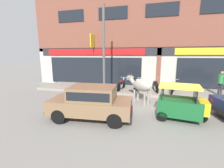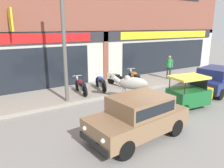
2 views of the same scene
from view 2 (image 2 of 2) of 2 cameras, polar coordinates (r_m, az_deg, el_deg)
name	(u,v)px [view 2 (image 2 of 2)]	position (r m, az deg, el deg)	size (l,w,h in m)	color
ground_plane	(161,104)	(10.96, 12.78, -5.20)	(90.00, 90.00, 0.00)	gray
sidewalk	(118,86)	(13.66, 1.67, -0.45)	(19.00, 3.07, 0.17)	gray
shop_building	(103,5)	(14.75, -2.36, 19.89)	(23.00, 1.40, 10.35)	brown
cow	(131,83)	(10.61, 4.96, 0.15)	(1.70, 1.65, 1.61)	#9E998E
car_0	(138,115)	(7.43, 6.91, -8.01)	(3.71, 1.90, 1.46)	black
car_1	(216,79)	(13.69, 25.57, 1.26)	(3.79, 2.19, 1.46)	black
auto_rickshaw	(190,94)	(10.67, 19.59, -2.51)	(2.07, 1.39, 1.52)	black
motorcycle_0	(81,86)	(11.86, -8.13, -0.63)	(0.54, 1.81, 0.88)	black
motorcycle_1	(101,83)	(12.50, -2.98, 0.31)	(0.66, 1.79, 0.88)	black
motorcycle_2	(118,80)	(13.21, 1.52, 1.12)	(0.57, 1.80, 0.88)	black
motorcycle_3	(135,78)	(13.83, 5.96, 1.66)	(0.69, 1.78, 0.88)	black
pedestrian	(169,65)	(15.42, 14.72, 4.89)	(0.32, 0.46, 1.60)	#2D2D33
utility_pole	(64,39)	(10.30, -12.46, 11.50)	(0.18, 0.18, 5.96)	#595651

